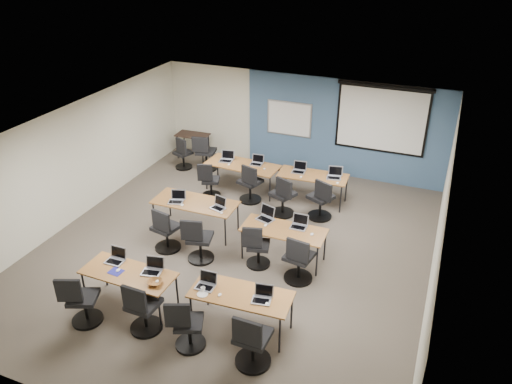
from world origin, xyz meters
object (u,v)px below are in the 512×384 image
at_px(training_table_front_left, 128,275).
at_px(spare_chair_b, 183,156).
at_px(projector_screen, 382,115).
at_px(laptop_3, 262,297).
at_px(whiteboard, 289,119).
at_px(task_chair_3, 252,344).
at_px(task_chair_4, 166,233).
at_px(laptop_9, 257,162).
at_px(training_table_front_right, 241,296).
at_px(task_chair_7, 298,262).
at_px(laptop_4, 177,199).
at_px(task_chair_6, 257,249).
at_px(laptop_0, 116,258).
at_px(laptop_5, 219,205).
at_px(task_chair_9, 250,186).
at_px(utility_table, 193,137).
at_px(task_chair_2, 187,328).
at_px(spare_chair_a, 205,156).
at_px(laptop_6, 266,216).
at_px(laptop_8, 227,158).
at_px(training_table_back_right, 313,177).
at_px(task_chair_8, 209,183).
at_px(laptop_7, 299,224).
at_px(laptop_11, 334,175).
at_px(task_chair_10, 283,199).
at_px(training_table_mid_left, 195,203).
at_px(laptop_2, 206,283).
at_px(task_chair_1, 142,311).
at_px(task_chair_5, 198,243).
at_px(training_table_mid_right, 284,231).
at_px(laptop_1, 153,269).
at_px(task_chair_0, 81,303).

relative_size(training_table_front_left, spare_chair_b, 1.75).
bearing_deg(projector_screen, laptop_3, -96.27).
relative_size(whiteboard, task_chair_3, 1.21).
height_order(task_chair_4, laptop_9, task_chair_4).
bearing_deg(training_table_front_right, task_chair_7, 69.06).
relative_size(laptop_4, task_chair_6, 0.34).
distance_m(laptop_0, task_chair_6, 2.74).
xyz_separation_m(laptop_0, laptop_5, (0.88, 2.48, -0.00)).
relative_size(laptop_4, spare_chair_b, 0.34).
xyz_separation_m(task_chair_9, utility_table, (-2.62, 1.87, 0.23)).
bearing_deg(task_chair_6, spare_chair_b, 121.02).
bearing_deg(task_chair_2, spare_chair_a, 92.52).
bearing_deg(laptop_6, task_chair_3, -54.85).
bearing_deg(laptop_8, laptop_5, -79.62).
distance_m(training_table_back_right, utility_table, 4.25).
relative_size(laptop_0, task_chair_8, 0.34).
bearing_deg(task_chair_7, laptop_9, 132.13).
height_order(training_table_front_left, laptop_6, laptop_6).
height_order(laptop_0, laptop_7, laptop_0).
xyz_separation_m(laptop_3, task_chair_9, (-1.98, 4.21, -0.36)).
xyz_separation_m(task_chair_7, laptop_11, (-0.15, 3.28, 0.36)).
distance_m(training_table_front_left, task_chair_10, 4.36).
bearing_deg(task_chair_4, training_table_mid_left, 88.60).
bearing_deg(training_table_mid_left, laptop_11, 41.82).
bearing_deg(training_table_front_left, laptop_9, 86.68).
bearing_deg(task_chair_10, spare_chair_a, 174.60).
bearing_deg(task_chair_3, training_table_front_left, 170.04).
relative_size(laptop_2, task_chair_8, 0.33).
bearing_deg(laptop_5, task_chair_6, -15.46).
xyz_separation_m(laptop_6, utility_table, (-3.73, 3.65, -0.13)).
bearing_deg(laptop_3, task_chair_1, -169.95).
height_order(training_table_mid_left, spare_chair_b, spare_chair_b).
height_order(task_chair_5, task_chair_6, task_chair_5).
relative_size(task_chair_8, spare_chair_a, 0.91).
distance_m(training_table_front_left, task_chair_5, 1.78).
height_order(projector_screen, training_table_front_right, projector_screen).
bearing_deg(training_table_mid_right, spare_chair_b, 142.21).
height_order(projector_screen, laptop_7, projector_screen).
height_order(task_chair_4, spare_chair_a, spare_chair_a).
height_order(task_chair_1, task_chair_5, task_chair_1).
xyz_separation_m(laptop_2, laptop_7, (0.88, 2.42, 0.00)).
distance_m(task_chair_3, task_chair_7, 2.31).
xyz_separation_m(whiteboard, laptop_5, (-0.21, -4.09, -0.66)).
height_order(task_chair_2, laptop_6, laptop_6).
distance_m(laptop_1, laptop_6, 2.74).
bearing_deg(training_table_front_left, task_chair_8, 98.65).
bearing_deg(laptop_5, task_chair_0, -90.38).
bearing_deg(task_chair_5, laptop_11, 46.01).
xyz_separation_m(training_table_front_right, task_chair_8, (-2.65, 4.05, -0.29)).
height_order(task_chair_8, task_chair_9, task_chair_9).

